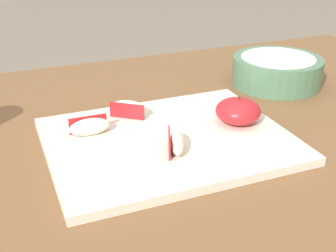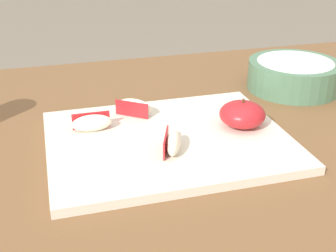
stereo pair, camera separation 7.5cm
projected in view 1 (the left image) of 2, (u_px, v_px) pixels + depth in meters
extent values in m
cube|color=brown|center=(191.00, 142.00, 0.81)|extent=(1.42, 0.96, 0.03)
cube|color=brown|center=(309.00, 154.00, 1.54)|extent=(0.06, 0.06, 0.73)
cube|color=beige|center=(168.00, 141.00, 0.77)|extent=(0.40, 0.32, 0.02)
ellipsoid|color=#B21E23|center=(238.00, 111.00, 0.80)|extent=(0.08, 0.08, 0.04)
cylinder|color=#4C3319|center=(239.00, 98.00, 0.79)|extent=(0.00, 0.00, 0.01)
ellipsoid|color=#F4EACC|center=(90.00, 127.00, 0.76)|extent=(0.07, 0.02, 0.03)
cube|color=#B21E23|center=(88.00, 124.00, 0.77)|extent=(0.07, 0.00, 0.03)
ellipsoid|color=#F4EACC|center=(177.00, 142.00, 0.71)|extent=(0.05, 0.07, 0.03)
cube|color=#B21E23|center=(169.00, 142.00, 0.71)|extent=(0.03, 0.06, 0.03)
ellipsoid|color=#F4EACC|center=(129.00, 108.00, 0.83)|extent=(0.07, 0.06, 0.03)
cube|color=#B21E23|center=(127.00, 111.00, 0.82)|extent=(0.05, 0.04, 0.03)
cylinder|color=#4C7556|center=(277.00, 71.00, 1.02)|extent=(0.20, 0.20, 0.06)
cylinder|color=white|center=(277.00, 68.00, 1.02)|extent=(0.17, 0.17, 0.05)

